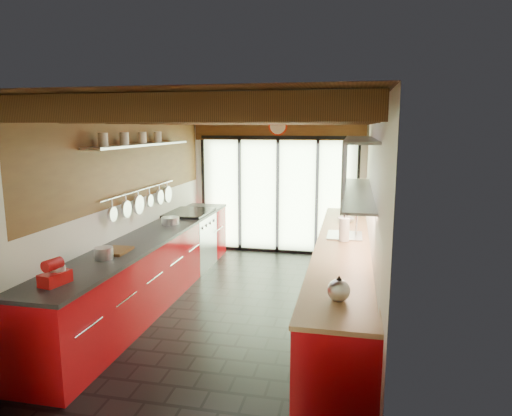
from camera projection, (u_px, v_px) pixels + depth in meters
name	position (u px, v px, depth m)	size (l,w,h in m)	color
ground	(244.00, 306.00, 6.05)	(5.50, 5.50, 0.00)	black
room_shell	(243.00, 182.00, 5.76)	(5.50, 5.50, 5.50)	silver
ceiling_beams	(250.00, 117.00, 5.98)	(3.14, 5.06, 4.90)	#593316
glass_door	(278.00, 164.00, 8.35)	(2.95, 0.10, 2.90)	#C6EAAD
left_counter	(153.00, 266.00, 6.23)	(0.68, 5.00, 0.92)	#B2090F
range_stove	(190.00, 240.00, 7.62)	(0.66, 0.90, 0.97)	silver
right_counter	(343.00, 279.00, 5.71)	(0.68, 5.00, 0.92)	#B2090F
sink_assembly	(346.00, 233.00, 6.00)	(0.45, 0.52, 0.43)	silver
upper_cabinets_right	(360.00, 166.00, 5.72)	(0.34, 3.00, 3.00)	silver
left_wall_fixtures	(144.00, 166.00, 6.28)	(0.28, 2.60, 0.96)	silver
stand_mixer	(55.00, 274.00, 4.15)	(0.21, 0.30, 0.25)	red
pot_large	(104.00, 253.00, 4.95)	(0.20, 0.20, 0.13)	silver
pot_small	(170.00, 221.00, 6.75)	(0.27, 0.27, 0.10)	silver
cutting_board	(117.00, 251.00, 5.23)	(0.26, 0.37, 0.03)	brown
kettle	(339.00, 289.00, 3.76)	(0.20, 0.24, 0.22)	silver
paper_towel	(344.00, 230.00, 5.70)	(0.13, 0.13, 0.35)	white
soap_bottle	(344.00, 233.00, 5.79)	(0.08, 0.08, 0.18)	silver
bowl	(346.00, 220.00, 6.92)	(0.24, 0.24, 0.06)	silver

